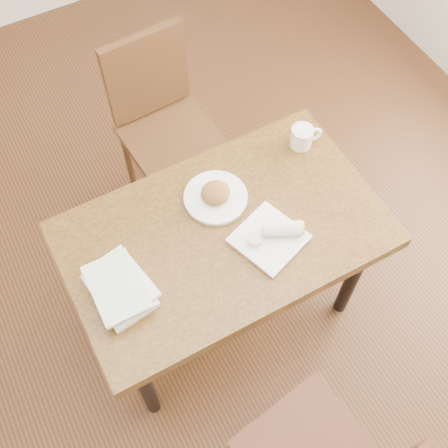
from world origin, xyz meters
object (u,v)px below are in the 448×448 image
coffee_mug (303,136)px  plate_burrito (273,235)px  plate_scone (216,196)px  table (224,242)px  chair_far (162,117)px  book_stack (119,288)px

coffee_mug → plate_burrito: size_ratio=0.46×
coffee_mug → plate_scone: bearing=-170.6°
table → plate_burrito: plate_burrito is taller
plate_burrito → chair_far: bearing=93.0°
table → book_stack: book_stack is taller
table → plate_scone: 0.18m
table → plate_scone: bearing=74.3°
coffee_mug → book_stack: bearing=-164.4°
chair_far → plate_scone: size_ratio=3.86×
chair_far → coffee_mug: (0.38, -0.58, 0.25)m
table → plate_burrito: (0.14, -0.12, 0.11)m
table → book_stack: bearing=-174.3°
table → plate_burrito: size_ratio=4.11×
chair_far → book_stack: bearing=-122.5°
coffee_mug → plate_burrito: bearing=-135.7°
plate_scone → book_stack: plate_scone is taller
book_stack → plate_burrito: bearing=-7.1°
coffee_mug → chair_far: bearing=123.5°
plate_burrito → coffee_mug: bearing=44.3°
chair_far → coffee_mug: size_ratio=7.14×
table → coffee_mug: size_ratio=8.97×
table → coffee_mug: coffee_mug is taller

